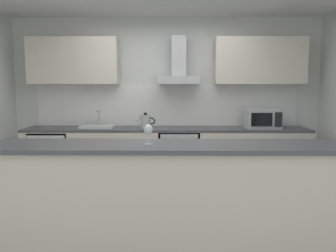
{
  "coord_description": "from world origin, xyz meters",
  "views": [
    {
      "loc": [
        0.07,
        -3.67,
        1.51
      ],
      "look_at": [
        0.04,
        0.37,
        1.05
      ],
      "focal_mm": 36.34,
      "sensor_mm": 36.0,
      "label": 1
    }
  ],
  "objects_px": {
    "range_hood": "(179,69)",
    "kettle": "(146,121)",
    "wine_glass": "(148,130)",
    "oven": "(179,157)",
    "sink": "(98,126)",
    "microwave": "(262,118)",
    "refrigerator": "(53,159)"
  },
  "relations": [
    {
      "from": "oven",
      "to": "kettle",
      "type": "bearing_deg",
      "value": -176.13
    },
    {
      "from": "oven",
      "to": "microwave",
      "type": "bearing_deg",
      "value": -1.28
    },
    {
      "from": "range_hood",
      "to": "kettle",
      "type": "bearing_deg",
      "value": -161.85
    },
    {
      "from": "microwave",
      "to": "refrigerator",
      "type": "bearing_deg",
      "value": 179.54
    },
    {
      "from": "microwave",
      "to": "sink",
      "type": "relative_size",
      "value": 1.0
    },
    {
      "from": "microwave",
      "to": "range_hood",
      "type": "relative_size",
      "value": 0.69
    },
    {
      "from": "range_hood",
      "to": "sink",
      "type": "bearing_deg",
      "value": -174.48
    },
    {
      "from": "oven",
      "to": "sink",
      "type": "xyz_separation_m",
      "value": [
        -1.23,
        0.01,
        0.47
      ]
    },
    {
      "from": "sink",
      "to": "refrigerator",
      "type": "bearing_deg",
      "value": -178.86
    },
    {
      "from": "oven",
      "to": "sink",
      "type": "bearing_deg",
      "value": 179.49
    },
    {
      "from": "oven",
      "to": "microwave",
      "type": "relative_size",
      "value": 1.6
    },
    {
      "from": "wine_glass",
      "to": "oven",
      "type": "bearing_deg",
      "value": 81.6
    },
    {
      "from": "microwave",
      "to": "kettle",
      "type": "distance_m",
      "value": 1.75
    },
    {
      "from": "sink",
      "to": "kettle",
      "type": "height_order",
      "value": "sink"
    },
    {
      "from": "refrigerator",
      "to": "wine_glass",
      "type": "distance_m",
      "value": 2.76
    },
    {
      "from": "sink",
      "to": "oven",
      "type": "bearing_deg",
      "value": -0.51
    },
    {
      "from": "microwave",
      "to": "range_hood",
      "type": "distance_m",
      "value": 1.46
    },
    {
      "from": "refrigerator",
      "to": "sink",
      "type": "relative_size",
      "value": 1.7
    },
    {
      "from": "microwave",
      "to": "sink",
      "type": "bearing_deg",
      "value": 179.1
    },
    {
      "from": "oven",
      "to": "wine_glass",
      "type": "bearing_deg",
      "value": -98.4
    },
    {
      "from": "refrigerator",
      "to": "sink",
      "type": "distance_m",
      "value": 0.85
    },
    {
      "from": "oven",
      "to": "range_hood",
      "type": "height_order",
      "value": "range_hood"
    },
    {
      "from": "sink",
      "to": "kettle",
      "type": "bearing_deg",
      "value": -3.51
    },
    {
      "from": "sink",
      "to": "kettle",
      "type": "distance_m",
      "value": 0.73
    },
    {
      "from": "oven",
      "to": "refrigerator",
      "type": "height_order",
      "value": "oven"
    },
    {
      "from": "kettle",
      "to": "wine_glass",
      "type": "xyz_separation_m",
      "value": [
        0.18,
        -2.1,
        0.13
      ]
    },
    {
      "from": "refrigerator",
      "to": "sink",
      "type": "height_order",
      "value": "sink"
    },
    {
      "from": "microwave",
      "to": "kettle",
      "type": "relative_size",
      "value": 1.73
    },
    {
      "from": "sink",
      "to": "range_hood",
      "type": "distance_m",
      "value": 1.5
    },
    {
      "from": "sink",
      "to": "range_hood",
      "type": "xyz_separation_m",
      "value": [
        1.23,
        0.12,
        0.86
      ]
    },
    {
      "from": "sink",
      "to": "wine_glass",
      "type": "distance_m",
      "value": 2.34
    },
    {
      "from": "microwave",
      "to": "sink",
      "type": "height_order",
      "value": "microwave"
    }
  ]
}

